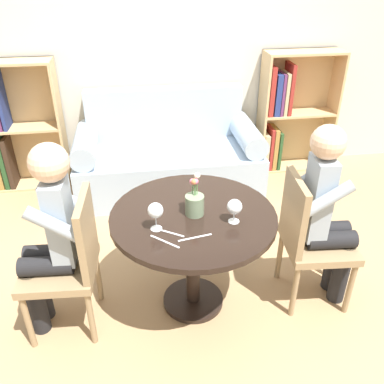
% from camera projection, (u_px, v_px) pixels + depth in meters
% --- Properties ---
extents(ground_plane, '(16.00, 16.00, 0.00)m').
position_uv_depth(ground_plane, '(193.00, 301.00, 2.74)').
color(ground_plane, tan).
extents(back_wall, '(5.20, 0.05, 2.70)m').
position_uv_depth(back_wall, '(160.00, 37.00, 3.76)').
color(back_wall, beige).
rests_on(back_wall, ground_plane).
extents(round_table, '(0.98, 0.98, 0.71)m').
position_uv_depth(round_table, '(193.00, 232.00, 2.44)').
color(round_table, black).
rests_on(round_table, ground_plane).
extents(couch, '(1.73, 0.80, 0.92)m').
position_uv_depth(couch, '(168.00, 158.00, 3.93)').
color(couch, '#9EB2C6').
rests_on(couch, ground_plane).
extents(bookshelf_left, '(0.77, 0.28, 1.22)m').
position_uv_depth(bookshelf_left, '(9.00, 129.00, 3.82)').
color(bookshelf_left, tan).
rests_on(bookshelf_left, ground_plane).
extents(bookshelf_right, '(0.77, 0.28, 1.22)m').
position_uv_depth(bookshelf_right, '(287.00, 114.00, 4.18)').
color(bookshelf_right, tan).
rests_on(bookshelf_right, ground_plane).
extents(chair_left, '(0.45, 0.45, 0.90)m').
position_uv_depth(chair_left, '(70.00, 259.00, 2.35)').
color(chair_left, '#937A56').
rests_on(chair_left, ground_plane).
extents(chair_right, '(0.45, 0.45, 0.90)m').
position_uv_depth(chair_right, '(309.00, 236.00, 2.55)').
color(chair_right, '#937A56').
rests_on(chair_right, ground_plane).
extents(person_left, '(0.43, 0.36, 1.22)m').
position_uv_depth(person_left, '(50.00, 237.00, 2.26)').
color(person_left, black).
rests_on(person_left, ground_plane).
extents(person_right, '(0.43, 0.36, 1.23)m').
position_uv_depth(person_right, '(327.00, 214.00, 2.47)').
color(person_right, black).
rests_on(person_right, ground_plane).
extents(wine_glass_left, '(0.09, 0.09, 0.17)m').
position_uv_depth(wine_glass_left, '(155.00, 211.00, 2.19)').
color(wine_glass_left, white).
rests_on(wine_glass_left, round_table).
extents(wine_glass_right, '(0.09, 0.09, 0.14)m').
position_uv_depth(wine_glass_right, '(235.00, 207.00, 2.26)').
color(wine_glass_right, white).
rests_on(wine_glass_right, round_table).
extents(flower_vase, '(0.11, 0.11, 0.26)m').
position_uv_depth(flower_vase, '(195.00, 202.00, 2.34)').
color(flower_vase, gray).
rests_on(flower_vase, round_table).
extents(knife_left_setting, '(0.15, 0.14, 0.00)m').
position_uv_depth(knife_left_setting, '(165.00, 241.00, 2.15)').
color(knife_left_setting, silver).
rests_on(knife_left_setting, round_table).
extents(fork_left_setting, '(0.19, 0.04, 0.00)m').
position_uv_depth(fork_left_setting, '(195.00, 238.00, 2.18)').
color(fork_left_setting, silver).
rests_on(fork_left_setting, round_table).
extents(knife_right_setting, '(0.16, 0.11, 0.00)m').
position_uv_depth(knife_right_setting, '(168.00, 232.00, 2.22)').
color(knife_right_setting, silver).
rests_on(knife_right_setting, round_table).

